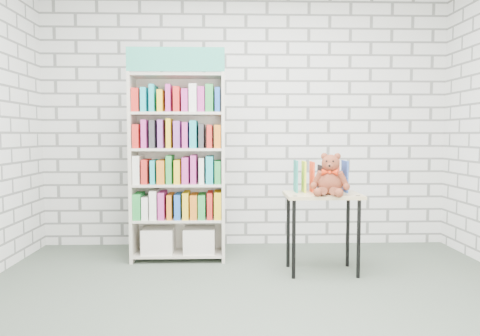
{
  "coord_description": "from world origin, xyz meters",
  "views": [
    {
      "loc": [
        -0.23,
        -3.24,
        1.24
      ],
      "look_at": [
        -0.1,
        0.95,
        0.94
      ],
      "focal_mm": 35.0,
      "sensor_mm": 36.0,
      "label": 1
    }
  ],
  "objects": [
    {
      "name": "bookshelf",
      "position": [
        -0.69,
        1.36,
        0.93
      ],
      "size": [
        0.91,
        0.36,
        2.05
      ],
      "color": "beige",
      "rests_on": "ground"
    },
    {
      "name": "ground",
      "position": [
        0.0,
        0.0,
        0.0
      ],
      "size": [
        4.5,
        4.5,
        0.0
      ],
      "primitive_type": "plane",
      "color": "#465144",
      "rests_on": "ground"
    },
    {
      "name": "display_table",
      "position": [
        0.64,
        0.88,
        0.61
      ],
      "size": [
        0.66,
        0.46,
        0.71
      ],
      "color": "tan",
      "rests_on": "ground"
    },
    {
      "name": "teddy_bear",
      "position": [
        0.68,
        0.77,
        0.86
      ],
      "size": [
        0.33,
        0.33,
        0.37
      ],
      "color": "maroon",
      "rests_on": "display_table"
    },
    {
      "name": "table_books",
      "position": [
        0.64,
        0.98,
        0.85
      ],
      "size": [
        0.46,
        0.2,
        0.28
      ],
      "color": "teal",
      "rests_on": "display_table"
    },
    {
      "name": "room_shell",
      "position": [
        0.0,
        0.0,
        1.78
      ],
      "size": [
        4.52,
        4.02,
        2.81
      ],
      "color": "silver",
      "rests_on": "ground"
    }
  ]
}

